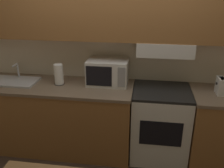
% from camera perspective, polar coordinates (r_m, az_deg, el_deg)
% --- Properties ---
extents(ground_plane, '(16.00, 16.00, 0.00)m').
position_cam_1_polar(ground_plane, '(3.69, 0.53, -11.82)').
color(ground_plane, '#3D2D23').
extents(wall_back, '(5.65, 0.38, 2.55)m').
position_cam_1_polar(wall_back, '(3.04, 0.70, 12.40)').
color(wall_back, silver).
rests_on(wall_back, ground_plane).
extents(lower_counter_main, '(1.90, 0.67, 0.90)m').
position_cam_1_polar(lower_counter_main, '(3.34, -12.07, -7.28)').
color(lower_counter_main, '#936033').
rests_on(lower_counter_main, ground_plane).
extents(lower_counter_right_stub, '(0.69, 0.67, 0.90)m').
position_cam_1_polar(lower_counter_right_stub, '(3.27, 23.03, -9.29)').
color(lower_counter_right_stub, '#936033').
rests_on(lower_counter_right_stub, ground_plane).
extents(stove_range, '(0.67, 0.63, 0.90)m').
position_cam_1_polar(stove_range, '(3.17, 10.81, -8.82)').
color(stove_range, silver).
rests_on(stove_range, ground_plane).
extents(microwave, '(0.49, 0.34, 0.31)m').
position_cam_1_polar(microwave, '(3.05, -0.98, 2.79)').
color(microwave, silver).
rests_on(microwave, lower_counter_main).
extents(sink_basin, '(0.58, 0.35, 0.21)m').
position_cam_1_polar(sink_basin, '(3.37, -21.47, 0.63)').
color(sink_basin, '#B7BABF').
rests_on(sink_basin, lower_counter_main).
extents(paper_towel_roll, '(0.12, 0.12, 0.25)m').
position_cam_1_polar(paper_towel_roll, '(3.11, -12.08, 2.16)').
color(paper_towel_roll, black).
rests_on(paper_towel_roll, lower_counter_main).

